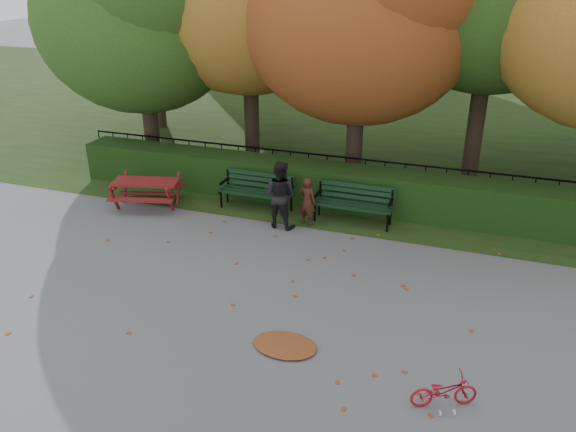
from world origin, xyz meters
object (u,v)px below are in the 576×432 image
(bench_right, at_px, (354,201))
(tree_a, at_px, (144,4))
(bicycle, at_px, (444,391))
(child, at_px, (307,201))
(bench_left, at_px, (257,188))
(adult, at_px, (280,194))
(picnic_table, at_px, (146,187))

(bench_right, bearing_deg, tree_a, 163.39)
(bicycle, bearing_deg, child, 10.69)
(tree_a, relative_size, bench_left, 4.16)
(tree_a, bearing_deg, bicycle, -39.71)
(bench_left, distance_m, child, 1.52)
(child, bearing_deg, bench_right, -138.91)
(tree_a, bearing_deg, adult, -29.35)
(bench_right, distance_m, child, 1.09)
(bench_right, height_order, bicycle, bench_right)
(bench_right, bearing_deg, bicycle, -65.07)
(picnic_table, xyz_separation_m, bicycle, (7.54, -4.65, -0.28))
(tree_a, relative_size, bicycle, 8.09)
(bench_right, relative_size, adult, 1.15)
(bench_right, bearing_deg, adult, -152.33)
(bench_right, bearing_deg, child, -152.61)
(bench_left, relative_size, picnic_table, 0.97)
(tree_a, height_order, bench_left, tree_a)
(tree_a, height_order, bicycle, tree_a)
(bicycle, bearing_deg, bench_left, 17.57)
(picnic_table, bearing_deg, bench_right, -5.91)
(tree_a, height_order, child, tree_a)
(bench_right, relative_size, bicycle, 1.95)
(bench_left, relative_size, bicycle, 1.95)
(bench_left, xyz_separation_m, picnic_table, (-2.61, -0.80, 0.01))
(tree_a, distance_m, bicycle, 12.24)
(bench_left, bearing_deg, adult, -42.56)
(child, bearing_deg, bench_left, -5.57)
(picnic_table, bearing_deg, child, -10.74)
(tree_a, xyz_separation_m, bench_left, (3.89, -1.88, -4.00))
(bench_right, height_order, picnic_table, bench_right)
(bench_right, distance_m, picnic_table, 5.07)
(tree_a, height_order, picnic_table, tree_a)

